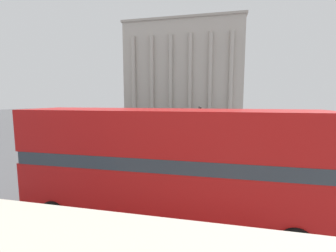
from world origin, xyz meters
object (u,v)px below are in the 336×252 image
(traffic_light_near, at_px, (320,139))
(traffic_light_mid, at_px, (196,125))
(double_decker_bus, at_px, (168,161))
(traffic_light_far, at_px, (200,118))
(plaza_building_left, at_px, (185,73))
(pedestrian_black, at_px, (272,137))
(pedestrian_red, at_px, (154,145))

(traffic_light_near, relative_size, traffic_light_mid, 1.02)
(double_decker_bus, xyz_separation_m, traffic_light_far, (-0.19, 18.40, 0.14))
(double_decker_bus, height_order, plaza_building_left, plaza_building_left)
(plaza_building_left, relative_size, traffic_light_near, 7.91)
(traffic_light_mid, relative_size, pedestrian_black, 1.93)
(plaza_building_left, height_order, pedestrian_black, plaza_building_left)
(double_decker_bus, height_order, traffic_light_mid, double_decker_bus)
(double_decker_bus, relative_size, traffic_light_near, 3.04)
(plaza_building_left, xyz_separation_m, traffic_light_far, (6.20, -32.48, -8.93))
(pedestrian_red, distance_m, pedestrian_black, 11.56)
(traffic_light_near, xyz_separation_m, traffic_light_far, (-7.78, 11.92, 0.17))
(traffic_light_mid, height_order, pedestrian_black, traffic_light_mid)
(double_decker_bus, bearing_deg, traffic_light_near, 42.99)
(double_decker_bus, relative_size, plaza_building_left, 0.38)
(pedestrian_red, bearing_deg, pedestrian_black, 35.32)
(double_decker_bus, distance_m, traffic_light_near, 9.97)
(traffic_light_far, height_order, pedestrian_black, traffic_light_far)
(traffic_light_near, bearing_deg, pedestrian_black, 94.37)
(double_decker_bus, height_order, pedestrian_black, double_decker_bus)
(traffic_light_near, height_order, pedestrian_black, traffic_light_near)
(traffic_light_far, relative_size, pedestrian_red, 2.33)
(plaza_building_left, xyz_separation_m, traffic_light_mid, (6.34, -38.30, -9.14))
(plaza_building_left, bearing_deg, traffic_light_mid, -80.61)
(traffic_light_near, xyz_separation_m, traffic_light_mid, (-7.65, 6.11, -0.04))
(traffic_light_near, distance_m, traffic_light_far, 14.24)
(double_decker_bus, distance_m, pedestrian_red, 9.94)
(traffic_light_near, xyz_separation_m, pedestrian_black, (-0.64, 8.39, -1.28))
(traffic_light_near, distance_m, traffic_light_mid, 9.79)
(double_decker_bus, relative_size, pedestrian_black, 5.98)
(plaza_building_left, relative_size, pedestrian_black, 15.55)
(traffic_light_mid, xyz_separation_m, pedestrian_red, (-3.13, -3.28, -1.35))
(traffic_light_near, distance_m, pedestrian_red, 11.23)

